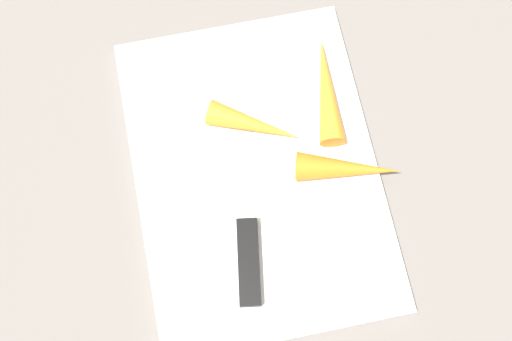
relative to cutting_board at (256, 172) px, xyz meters
name	(u,v)px	position (x,y,z in m)	size (l,w,h in m)	color
ground_plane	(256,174)	(0.00, 0.00, -0.01)	(1.40, 1.40, 0.00)	slate
cutting_board	(256,172)	(0.00, 0.00, 0.00)	(0.36, 0.26, 0.01)	white
knife	(248,249)	(-0.08, 0.03, 0.01)	(0.20, 0.05, 0.01)	#B7B7BC
carrot_longest	(327,89)	(0.07, -0.09, 0.02)	(0.03, 0.03, 0.13)	orange
carrot_medium	(348,169)	(-0.02, -0.09, 0.02)	(0.03, 0.03, 0.11)	orange
carrot_shortest	(254,125)	(0.05, -0.01, 0.02)	(0.03, 0.03, 0.10)	orange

